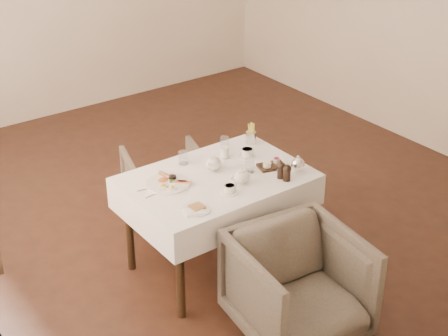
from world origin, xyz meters
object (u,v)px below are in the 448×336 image
Objects in this scene: table at (216,191)px; breakfast_plate at (168,183)px; armchair_far at (166,185)px; armchair_near at (298,286)px; teapot_centre at (214,162)px.

breakfast_plate is at bearing 161.44° from table.
armchair_far is 2.10× the size of breakfast_plate.
teapot_centre is at bearing 94.81° from armchair_near.
breakfast_plate reaches higher than armchair_near.
armchair_near is 1.14m from breakfast_plate.
table is 0.90m from armchair_far.
teapot_centre is at bearing 11.55° from breakfast_plate.
table reaches higher than armchair_far.
breakfast_plate reaches higher than table.
armchair_near is 2.56× the size of breakfast_plate.
teapot_centre is at bearing 103.07° from armchair_far.
table is 0.37m from breakfast_plate.
teapot_centre is (-0.04, -0.74, 0.53)m from armchair_far.
breakfast_plate is at bearing 115.24° from armchair_near.
armchair_far is at bearing 64.80° from teapot_centre.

